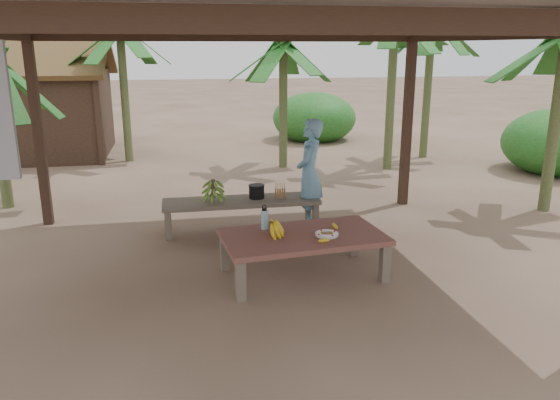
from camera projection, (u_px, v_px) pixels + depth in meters
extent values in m
plane|color=brown|center=(259.00, 269.00, 6.46)|extent=(80.00, 80.00, 0.00)
cube|color=black|center=(38.00, 133.00, 7.75)|extent=(0.13, 0.13, 2.70)
cube|color=black|center=(407.00, 123.00, 8.79)|extent=(0.13, 0.13, 2.70)
cube|color=black|center=(309.00, 20.00, 3.56)|extent=(5.80, 0.14, 0.18)
cube|color=black|center=(232.00, 35.00, 7.90)|extent=(5.80, 0.14, 0.18)
cube|color=black|center=(497.00, 32.00, 6.25)|extent=(0.14, 4.80, 0.18)
cube|color=slate|center=(256.00, 8.00, 5.67)|extent=(6.60, 5.60, 0.06)
cube|color=brown|center=(241.00, 281.00, 5.60)|extent=(0.11, 0.11, 0.44)
cube|color=brown|center=(385.00, 263.00, 6.05)|extent=(0.11, 0.11, 0.44)
cube|color=brown|center=(225.00, 252.00, 6.37)|extent=(0.11, 0.11, 0.44)
cube|color=brown|center=(354.00, 239.00, 6.83)|extent=(0.11, 0.11, 0.44)
cube|color=maroon|center=(303.00, 237.00, 6.15)|extent=(1.89, 1.17, 0.06)
cube|color=brown|center=(168.00, 226.00, 7.37)|extent=(0.08, 0.08, 0.40)
cube|color=brown|center=(316.00, 217.00, 7.74)|extent=(0.08, 0.08, 0.40)
cube|color=brown|center=(168.00, 216.00, 7.81)|extent=(0.08, 0.08, 0.40)
cube|color=brown|center=(308.00, 208.00, 8.18)|extent=(0.08, 0.08, 0.40)
cube|color=brown|center=(241.00, 202.00, 7.71)|extent=(2.20, 0.61, 0.05)
cylinder|color=white|center=(327.00, 235.00, 6.08)|extent=(0.24, 0.24, 0.01)
cylinder|color=white|center=(327.00, 234.00, 6.08)|extent=(0.26, 0.26, 0.02)
cube|color=brown|center=(327.00, 233.00, 6.08)|extent=(0.14, 0.11, 0.02)
ellipsoid|color=yellow|center=(324.00, 240.00, 5.88)|extent=(0.17, 0.13, 0.04)
ellipsoid|color=yellow|center=(335.00, 226.00, 6.35)|extent=(0.07, 0.15, 0.04)
cylinder|color=#3F95C6|center=(264.00, 220.00, 6.29)|extent=(0.08, 0.08, 0.22)
cylinder|color=black|center=(264.00, 209.00, 6.26)|extent=(0.06, 0.06, 0.03)
torus|color=black|center=(264.00, 207.00, 6.25)|extent=(0.05, 0.01, 0.05)
cylinder|color=black|center=(257.00, 192.00, 7.78)|extent=(0.22, 0.22, 0.19)
imported|color=#679DC3|center=(309.00, 173.00, 7.83)|extent=(0.59, 0.68, 1.57)
cube|color=black|center=(19.00, 114.00, 12.92)|extent=(4.00, 3.00, 2.00)
cube|color=brown|center=(0.00, 56.00, 11.75)|extent=(4.40, 1.73, 1.00)
cube|color=brown|center=(20.00, 55.00, 13.36)|extent=(4.40, 1.73, 1.00)
cylinder|color=#596638|center=(391.00, 92.00, 11.32)|extent=(0.18, 0.18, 3.25)
cylinder|color=#596638|center=(283.00, 106.00, 11.59)|extent=(0.18, 0.18, 2.65)
cylinder|color=#596638|center=(125.00, 95.00, 12.17)|extent=(0.18, 0.18, 2.99)
cylinder|color=#596638|center=(555.00, 124.00, 8.41)|extent=(0.18, 0.18, 2.77)
cylinder|color=#596638|center=(428.00, 90.00, 12.60)|extent=(0.18, 0.18, 3.17)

